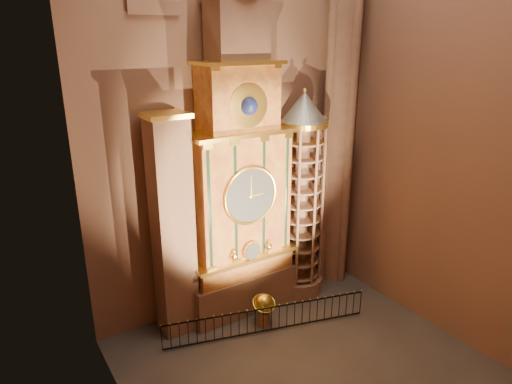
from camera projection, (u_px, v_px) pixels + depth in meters
floor at (300, 361)px, 19.44m from camera, size 14.00×14.00×0.00m
wall_back at (226, 85)px, 20.63m from camera, size 22.00×0.00×22.00m
wall_left at (107, 120)px, 12.29m from camera, size 0.00×22.00×22.00m
wall_right at (439, 88)px, 19.41m from camera, size 0.00×22.00×22.00m
astronomical_clock at (239, 182)px, 21.22m from camera, size 5.60×2.41×16.70m
portrait_tower at (173, 228)px, 20.00m from camera, size 1.80×1.60×10.20m
stair_turret at (301, 198)px, 23.25m from camera, size 2.50×2.50×10.80m
gothic_pier at (342, 80)px, 22.93m from camera, size 2.04×2.04×22.00m
celestial_globe at (264, 307)px, 21.59m from camera, size 1.27×1.22×1.62m
iron_railing at (267, 320)px, 21.09m from camera, size 9.32×2.65×1.27m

